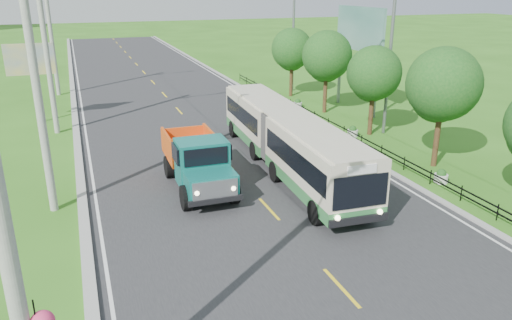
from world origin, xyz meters
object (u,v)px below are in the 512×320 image
billboard_left (30,65)px  billboard_right (359,35)px  tree_back (292,51)px  dump_truck (198,159)px  tree_fourth (373,76)px  streetlight_far (292,33)px  tree_fifth (327,58)px  pole_near (38,87)px  planter_far (298,104)px  pole_mid (47,50)px  tree_third (442,88)px  bus (287,136)px  streetlight_mid (388,53)px  planter_near (441,177)px  pole_far (51,32)px  planter_mid (353,132)px  pole_nearest (7,228)px

billboard_left → billboard_right: 22.21m
tree_back → dump_truck: (-12.02, -16.94, -2.23)m
billboard_left → tree_fourth: bearing=-27.0°
streetlight_far → tree_fifth: bearing=-95.7°
pole_near → planter_far: size_ratio=14.93×
pole_mid → tree_third: size_ratio=1.67×
pole_mid → tree_third: 22.25m
dump_truck → pole_mid: bearing=118.0°
bus → planter_far: bearing=65.6°
billboard_right → streetlight_mid: bearing=-105.4°
pole_near → tree_back: size_ratio=1.82×
planter_near → planter_far: size_ratio=1.00×
billboard_right → dump_truck: size_ratio=1.21×
planter_far → bus: 13.43m
billboard_left → tree_back: bearing=6.3°
tree_third → planter_near: 4.46m
tree_fourth → billboard_left: bearing=153.0°
pole_near → pole_far: 24.00m
planter_far → billboard_left: bearing=173.7°
bus → tree_third: bearing=-12.4°
planter_near → pole_near: bearing=169.9°
tree_fourth → tree_back: 12.00m
planter_near → planter_far: (0.00, 16.00, 0.00)m
billboard_right → tree_fifth: bearing=176.7°
pole_far → dump_truck: size_ratio=1.66×
tree_fourth → streetlight_far: bearing=86.8°
pole_near → tree_fourth: bearing=15.8°
billboard_left → pole_mid: bearing=-67.6°
tree_fourth → planter_mid: 3.53m
tree_fifth → planter_mid: tree_fifth is taller
pole_mid → tree_third: pole_mid is taller
pole_nearest → dump_truck: 14.08m
pole_near → streetlight_far: size_ratio=1.10×
planter_near → pole_mid: bearing=138.3°
tree_fourth → tree_back: tree_back is taller
pole_near → pole_mid: same height
streetlight_mid → bus: (-8.11, -3.90, -3.19)m
pole_nearest → tree_back: 34.33m
tree_fourth → streetlight_mid: 1.54m
tree_back → planter_near: 20.46m
pole_nearest → tree_fourth: (18.10, 17.14, -1.35)m
pole_near → tree_fifth: (18.12, 11.14, -1.24)m
billboard_right → bus: size_ratio=0.49×
pole_far → tree_back: bearing=-20.7°
streetlight_mid → tree_fifth: bearing=97.3°
tree_fifth → pole_near: bearing=-148.4°
pole_mid → pole_nearest: bearing=-89.9°
bus → pole_nearest: bearing=-126.8°
tree_fifth → tree_fourth: bearing=-90.0°
pole_mid → pole_near: bearing=-90.0°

